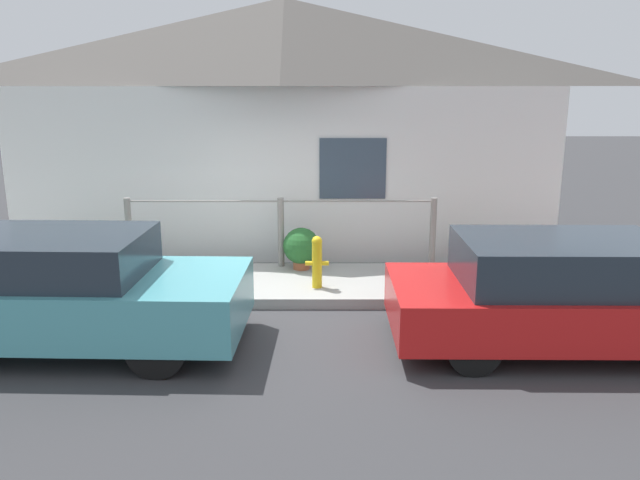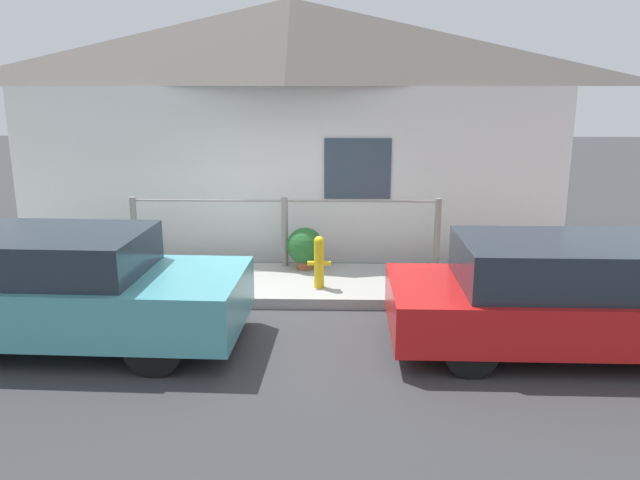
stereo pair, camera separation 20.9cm
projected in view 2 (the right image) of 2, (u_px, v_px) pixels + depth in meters
name	position (u px, v px, depth m)	size (l,w,h in m)	color
ground_plane	(276.00, 309.00, 8.45)	(60.00, 60.00, 0.00)	#38383A
sidewalk	(281.00, 284.00, 9.29)	(24.00, 1.77, 0.15)	#9E9E99
house	(291.00, 55.00, 10.84)	(9.66, 2.23, 4.42)	white
fence	(285.00, 228.00, 9.84)	(4.90, 0.10, 1.10)	gray
car_left	(57.00, 288.00, 7.18)	(4.25, 1.83, 1.34)	teal
car_right	(571.00, 296.00, 7.02)	(4.18, 1.73, 1.28)	red
fire_hydrant	(319.00, 261.00, 8.81)	(0.33, 0.15, 0.75)	yellow
potted_plant_near_hydrant	(305.00, 247.00, 9.73)	(0.57, 0.57, 0.66)	#9E5638
potted_plant_by_fence	(116.00, 259.00, 9.44)	(0.33, 0.33, 0.48)	#9E5638
potted_plant_corner	(495.00, 253.00, 9.48)	(0.41, 0.41, 0.55)	brown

